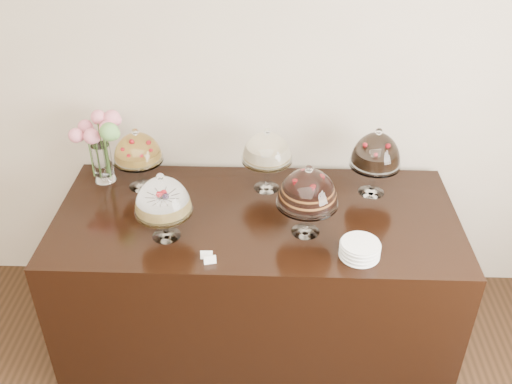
{
  "coord_description": "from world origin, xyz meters",
  "views": [
    {
      "loc": [
        0.24,
        -0.08,
        2.72
      ],
      "look_at": [
        0.15,
        2.4,
        1.08
      ],
      "focal_mm": 40.0,
      "sensor_mm": 36.0,
      "label": 1
    }
  ],
  "objects_px": {
    "cake_stand_sugar_sponge": "(163,199)",
    "cake_stand_dark_choco": "(376,153)",
    "cake_stand_choco_layer": "(308,190)",
    "cake_stand_cheesecake": "(267,150)",
    "cake_stand_fruit_tart": "(137,150)",
    "display_counter": "(256,276)",
    "plate_stack": "(360,250)",
    "flower_vase": "(101,140)"
  },
  "relations": [
    {
      "from": "display_counter",
      "to": "cake_stand_choco_layer",
      "type": "relative_size",
      "value": 5.45
    },
    {
      "from": "cake_stand_choco_layer",
      "to": "cake_stand_cheesecake",
      "type": "height_order",
      "value": "cake_stand_choco_layer"
    },
    {
      "from": "cake_stand_cheesecake",
      "to": "plate_stack",
      "type": "distance_m",
      "value": 0.8
    },
    {
      "from": "cake_stand_choco_layer",
      "to": "cake_stand_fruit_tart",
      "type": "distance_m",
      "value": 1.03
    },
    {
      "from": "flower_vase",
      "to": "cake_stand_fruit_tart",
      "type": "bearing_deg",
      "value": -14.91
    },
    {
      "from": "display_counter",
      "to": "flower_vase",
      "type": "xyz_separation_m",
      "value": [
        -0.91,
        0.32,
        0.72
      ]
    },
    {
      "from": "cake_stand_dark_choco",
      "to": "cake_stand_sugar_sponge",
      "type": "bearing_deg",
      "value": -158.04
    },
    {
      "from": "cake_stand_cheesecake",
      "to": "cake_stand_dark_choco",
      "type": "xyz_separation_m",
      "value": [
        0.61,
        -0.03,
        0.01
      ]
    },
    {
      "from": "cake_stand_dark_choco",
      "to": "cake_stand_fruit_tart",
      "type": "distance_m",
      "value": 1.34
    },
    {
      "from": "cake_stand_cheesecake",
      "to": "plate_stack",
      "type": "height_order",
      "value": "cake_stand_cheesecake"
    },
    {
      "from": "cake_stand_cheesecake",
      "to": "cake_stand_dark_choco",
      "type": "bearing_deg",
      "value": -2.38
    },
    {
      "from": "cake_stand_cheesecake",
      "to": "plate_stack",
      "type": "relative_size",
      "value": 2.0
    },
    {
      "from": "display_counter",
      "to": "cake_stand_choco_layer",
      "type": "bearing_deg",
      "value": -28.8
    },
    {
      "from": "display_counter",
      "to": "cake_stand_fruit_tart",
      "type": "relative_size",
      "value": 5.83
    },
    {
      "from": "cake_stand_choco_layer",
      "to": "cake_stand_dark_choco",
      "type": "bearing_deg",
      "value": 44.69
    },
    {
      "from": "cake_stand_fruit_tart",
      "to": "display_counter",
      "type": "bearing_deg",
      "value": -21.07
    },
    {
      "from": "cake_stand_sugar_sponge",
      "to": "plate_stack",
      "type": "distance_m",
      "value": 1.01
    },
    {
      "from": "flower_vase",
      "to": "display_counter",
      "type": "bearing_deg",
      "value": -19.6
    },
    {
      "from": "cake_stand_sugar_sponge",
      "to": "display_counter",
      "type": "bearing_deg",
      "value": 23.97
    },
    {
      "from": "cake_stand_fruit_tart",
      "to": "cake_stand_sugar_sponge",
      "type": "bearing_deg",
      "value": -64.44
    },
    {
      "from": "cake_stand_sugar_sponge",
      "to": "flower_vase",
      "type": "height_order",
      "value": "flower_vase"
    },
    {
      "from": "cake_stand_sugar_sponge",
      "to": "cake_stand_fruit_tart",
      "type": "bearing_deg",
      "value": 115.56
    },
    {
      "from": "cake_stand_sugar_sponge",
      "to": "cake_stand_choco_layer",
      "type": "relative_size",
      "value": 0.94
    },
    {
      "from": "cake_stand_choco_layer",
      "to": "cake_stand_dark_choco",
      "type": "height_order",
      "value": "cake_stand_dark_choco"
    },
    {
      "from": "cake_stand_sugar_sponge",
      "to": "flower_vase",
      "type": "xyz_separation_m",
      "value": [
        -0.45,
        0.53,
        0.04
      ]
    },
    {
      "from": "cake_stand_sugar_sponge",
      "to": "cake_stand_dark_choco",
      "type": "bearing_deg",
      "value": 21.96
    },
    {
      "from": "cake_stand_sugar_sponge",
      "to": "cake_stand_cheesecake",
      "type": "relative_size",
      "value": 0.97
    },
    {
      "from": "cake_stand_sugar_sponge",
      "to": "flower_vase",
      "type": "distance_m",
      "value": 0.69
    },
    {
      "from": "cake_stand_sugar_sponge",
      "to": "cake_stand_choco_layer",
      "type": "height_order",
      "value": "cake_stand_choco_layer"
    },
    {
      "from": "display_counter",
      "to": "cake_stand_fruit_tart",
      "type": "xyz_separation_m",
      "value": [
        -0.68,
        0.26,
        0.69
      ]
    },
    {
      "from": "flower_vase",
      "to": "plate_stack",
      "type": "distance_m",
      "value": 1.59
    },
    {
      "from": "plate_stack",
      "to": "cake_stand_dark_choco",
      "type": "bearing_deg",
      "value": 76.83
    },
    {
      "from": "cake_stand_dark_choco",
      "to": "cake_stand_fruit_tart",
      "type": "bearing_deg",
      "value": 179.26
    },
    {
      "from": "display_counter",
      "to": "cake_stand_sugar_sponge",
      "type": "xyz_separation_m",
      "value": [
        -0.46,
        -0.2,
        0.68
      ]
    },
    {
      "from": "display_counter",
      "to": "cake_stand_dark_choco",
      "type": "distance_m",
      "value": 1.0
    },
    {
      "from": "flower_vase",
      "to": "cake_stand_sugar_sponge",
      "type": "bearing_deg",
      "value": -49.76
    },
    {
      "from": "cake_stand_cheesecake",
      "to": "cake_stand_fruit_tart",
      "type": "bearing_deg",
      "value": -179.4
    },
    {
      "from": "cake_stand_sugar_sponge",
      "to": "cake_stand_fruit_tart",
      "type": "xyz_separation_m",
      "value": [
        -0.22,
        0.47,
        0.01
      ]
    },
    {
      "from": "display_counter",
      "to": "plate_stack",
      "type": "xyz_separation_m",
      "value": [
        0.52,
        -0.34,
        0.49
      ]
    },
    {
      "from": "cake_stand_dark_choco",
      "to": "cake_stand_fruit_tart",
      "type": "height_order",
      "value": "cake_stand_dark_choco"
    },
    {
      "from": "cake_stand_choco_layer",
      "to": "cake_stand_dark_choco",
      "type": "distance_m",
      "value": 0.56
    },
    {
      "from": "cake_stand_choco_layer",
      "to": "plate_stack",
      "type": "distance_m",
      "value": 0.39
    }
  ]
}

